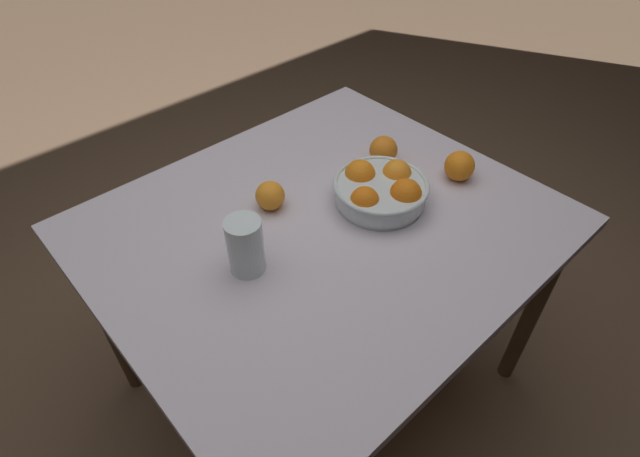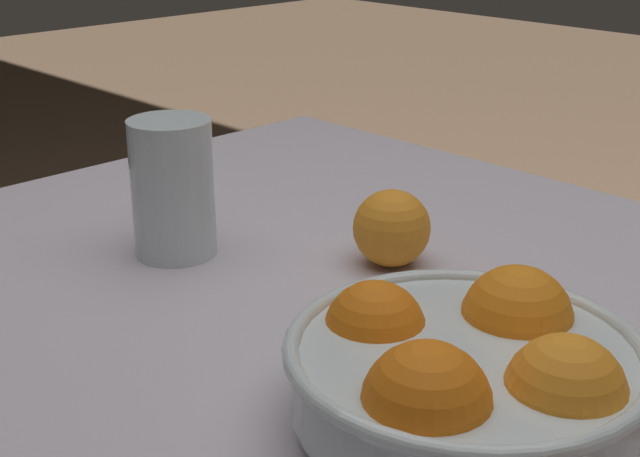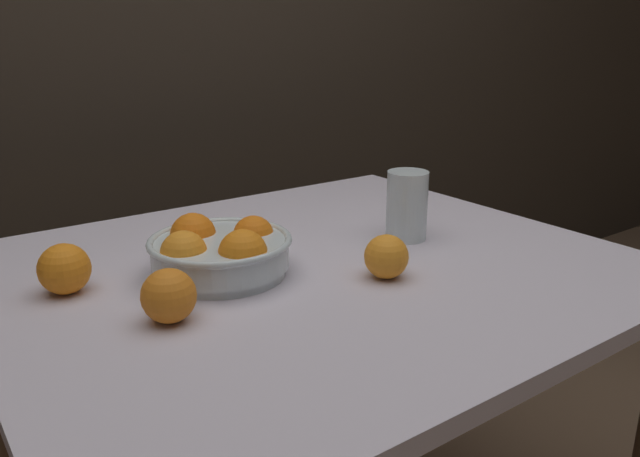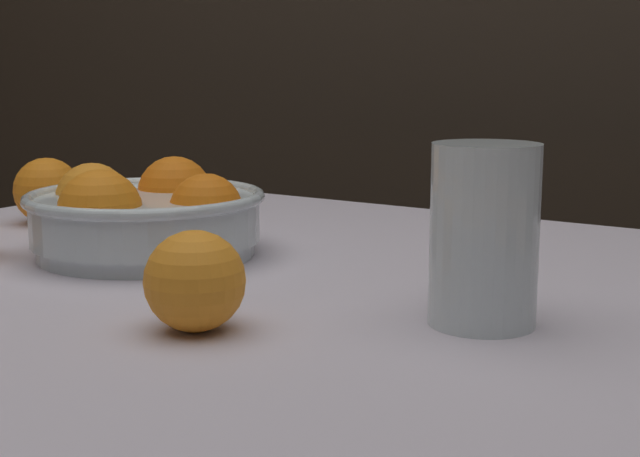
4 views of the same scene
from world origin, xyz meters
name	(u,v)px [view 4 (image 4 of 4)]	position (x,y,z in m)	size (l,w,h in m)	color
dining_table	(243,368)	(0.00, 0.00, 0.66)	(1.11, 0.97, 0.74)	silver
fruit_bowl	(145,215)	(-0.16, 0.04, 0.78)	(0.25, 0.25, 0.10)	silver
juice_glass	(483,243)	(0.23, 0.00, 0.80)	(0.08, 0.08, 0.14)	#F4A314
orange_loose_near_bowl	(47,191)	(-0.40, 0.12, 0.78)	(0.08, 0.08, 0.08)	orange
orange_loose_aside	(195,281)	(0.06, -0.13, 0.78)	(0.08, 0.08, 0.08)	orange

